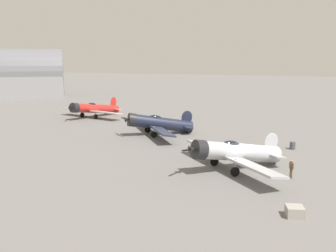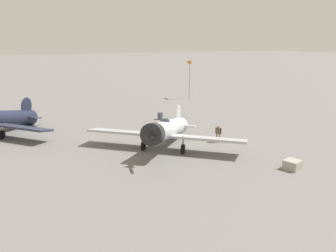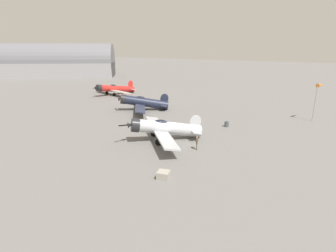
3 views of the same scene
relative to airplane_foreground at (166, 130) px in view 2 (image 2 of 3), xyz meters
The scene contains 6 objects.
ground_plane 1.64m from the airplane_foreground, 47.11° to the left, with size 400.00×400.00×0.00m, color slate.
airplane_foreground is the anchor object (origin of this frame).
ground_crew_mechanic 4.93m from the airplane_foreground, ahead, with size 0.38×0.55×1.55m.
equipment_crate 10.15m from the airplane_foreground, 55.12° to the right, with size 1.31×1.28×0.67m.
fuel_drum 10.78m from the airplane_foreground, 67.30° to the left, with size 0.64×0.64×0.81m.
windsock_mast 25.76m from the airplane_foreground, 56.02° to the left, with size 1.09×2.05×5.82m.
Camera 2 is at (-12.48, -24.82, 8.83)m, focal length 36.52 mm.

